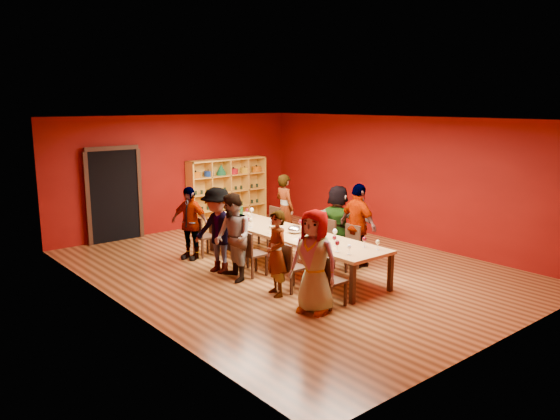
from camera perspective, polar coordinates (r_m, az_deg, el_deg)
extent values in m
cube|color=brown|center=(11.16, 1.06, -6.14)|extent=(7.10, 9.10, 0.02)
cube|color=#630804|center=(14.49, -10.64, 3.82)|extent=(7.10, 0.02, 3.00)
cube|color=#630804|center=(8.02, 22.62, -2.81)|extent=(7.10, 0.02, 3.00)
cube|color=#630804|center=(8.96, -16.19, -0.96)|extent=(0.02, 9.10, 3.00)
cube|color=#630804|center=(13.34, 12.63, 3.11)|extent=(0.02, 9.10, 3.00)
cube|color=white|center=(10.66, 1.12, 9.55)|extent=(7.10, 9.10, 0.02)
cube|color=tan|center=(10.97, 1.08, -2.50)|extent=(1.10, 4.50, 0.06)
cube|color=black|center=(9.24, 7.60, -7.67)|extent=(0.08, 0.08, 0.69)
cube|color=black|center=(12.47, -7.17, -2.67)|extent=(0.08, 0.08, 0.69)
cube|color=black|center=(9.95, 11.47, -6.41)|extent=(0.08, 0.08, 0.69)
cube|color=black|center=(13.01, -3.53, -2.02)|extent=(0.08, 0.08, 0.69)
cube|color=black|center=(13.71, -17.01, 1.42)|extent=(1.20, 0.14, 2.20)
cube|color=black|center=(13.51, -17.18, 6.19)|extent=(1.32, 0.06, 0.10)
cube|color=black|center=(13.42, -19.45, 1.06)|extent=(0.10, 0.06, 2.20)
cube|color=black|center=(13.91, -14.43, 1.69)|extent=(0.10, 0.06, 2.20)
cube|color=gold|center=(14.49, -9.35, 1.47)|extent=(0.04, 0.40, 1.80)
cube|color=gold|center=(15.79, -1.94, 2.41)|extent=(0.04, 0.40, 1.80)
cube|color=gold|center=(14.99, -5.55, 5.28)|extent=(2.40, 0.40, 0.04)
cube|color=gold|center=(15.27, -5.42, -1.30)|extent=(2.40, 0.40, 0.04)
cube|color=gold|center=(15.26, -5.89, 2.05)|extent=(2.40, 0.02, 1.80)
cube|color=gold|center=(15.18, -5.45, 0.29)|extent=(2.36, 0.38, 0.03)
cube|color=gold|center=(15.11, -5.48, 1.96)|extent=(2.36, 0.38, 0.03)
cube|color=gold|center=(15.04, -5.52, 3.65)|extent=(2.36, 0.38, 0.03)
cube|color=gold|center=(14.78, -7.41, 1.72)|extent=(0.03, 0.38, 1.76)
cube|color=gold|center=(15.11, -5.48, 1.96)|extent=(0.03, 0.38, 1.76)
cube|color=gold|center=(15.45, -3.64, 2.20)|extent=(0.03, 0.38, 1.76)
cylinder|color=orange|center=(14.50, -8.80, 3.65)|extent=(0.26, 0.26, 0.15)
sphere|color=black|center=(14.48, -8.81, 4.02)|extent=(0.05, 0.05, 0.05)
cylinder|color=navy|center=(14.70, -7.46, 3.79)|extent=(0.26, 0.26, 0.15)
sphere|color=black|center=(14.69, -7.47, 4.16)|extent=(0.05, 0.05, 0.05)
cylinder|color=#1A693C|center=(14.92, -6.16, 3.80)|extent=(0.26, 0.26, 0.08)
cone|color=#1A693C|center=(14.90, -6.17, 4.37)|extent=(0.24, 0.24, 0.22)
cylinder|color=red|center=(15.14, -4.90, 4.06)|extent=(0.26, 0.26, 0.15)
sphere|color=black|center=(15.13, -4.90, 4.42)|extent=(0.05, 0.05, 0.05)
cylinder|color=yellow|center=(15.37, -3.67, 4.19)|extent=(0.26, 0.26, 0.15)
sphere|color=black|center=(15.36, -3.67, 4.54)|extent=(0.05, 0.05, 0.05)
cylinder|color=orange|center=(15.61, -2.48, 4.31)|extent=(0.26, 0.26, 0.15)
sphere|color=black|center=(15.59, -2.48, 4.65)|extent=(0.05, 0.05, 0.05)
cylinder|color=black|center=(14.64, -8.76, 0.05)|extent=(0.07, 0.07, 0.10)
cylinder|color=black|center=(14.73, -8.14, 0.14)|extent=(0.07, 0.07, 0.10)
cylinder|color=black|center=(14.82, -7.53, 0.23)|extent=(0.07, 0.07, 0.10)
cylinder|color=black|center=(14.92, -6.93, 0.31)|extent=(0.07, 0.07, 0.10)
cylinder|color=black|center=(15.02, -6.34, 0.40)|extent=(0.07, 0.07, 0.10)
cylinder|color=black|center=(15.12, -5.75, 0.49)|extent=(0.07, 0.07, 0.10)
cylinder|color=black|center=(15.22, -5.18, 0.57)|extent=(0.07, 0.07, 0.10)
cylinder|color=black|center=(15.33, -4.61, 0.65)|extent=(0.07, 0.07, 0.10)
cylinder|color=black|center=(15.43, -4.04, 0.73)|extent=(0.07, 0.07, 0.10)
cylinder|color=black|center=(15.54, -3.49, 0.81)|extent=(0.07, 0.07, 0.10)
cylinder|color=black|center=(15.64, -2.94, 0.89)|extent=(0.07, 0.07, 0.10)
cylinder|color=black|center=(15.75, -2.40, 0.97)|extent=(0.07, 0.07, 0.10)
cylinder|color=black|center=(14.56, -8.81, 1.79)|extent=(0.07, 0.07, 0.10)
cylinder|color=black|center=(14.65, -8.19, 1.87)|extent=(0.07, 0.07, 0.10)
cylinder|color=black|center=(14.75, -7.58, 1.94)|extent=(0.07, 0.07, 0.10)
cylinder|color=black|center=(14.84, -6.97, 2.02)|extent=(0.07, 0.07, 0.10)
cylinder|color=black|center=(14.94, -6.38, 2.10)|extent=(0.07, 0.07, 0.10)
cylinder|color=black|center=(15.04, -5.79, 2.17)|extent=(0.07, 0.07, 0.10)
cylinder|color=black|center=(15.15, -5.21, 2.24)|extent=(0.07, 0.07, 0.10)
cylinder|color=black|center=(15.25, -4.63, 2.31)|extent=(0.07, 0.07, 0.10)
cylinder|color=black|center=(15.35, -4.07, 2.38)|extent=(0.07, 0.07, 0.10)
cylinder|color=black|center=(15.46, -3.51, 2.45)|extent=(0.07, 0.07, 0.10)
cylinder|color=black|center=(15.57, -2.96, 2.52)|extent=(0.07, 0.07, 0.10)
cylinder|color=black|center=(15.68, -2.42, 2.59)|extent=(0.07, 0.07, 0.10)
cube|color=black|center=(9.09, 5.35, -7.37)|extent=(0.42, 0.42, 0.04)
cube|color=black|center=(8.89, 4.50, -6.17)|extent=(0.04, 0.40, 0.44)
cube|color=black|center=(8.94, 5.32, -9.23)|extent=(0.04, 0.04, 0.41)
cube|color=black|center=(9.17, 6.84, -8.73)|extent=(0.04, 0.04, 0.41)
cube|color=black|center=(9.17, 3.80, -8.68)|extent=(0.04, 0.04, 0.41)
cube|color=black|center=(9.39, 5.33, -8.21)|extent=(0.04, 0.04, 0.41)
imported|color=#131834|center=(8.71, 3.60, -5.36)|extent=(0.69, 0.92, 1.68)
cube|color=black|center=(9.77, 1.31, -6.00)|extent=(0.42, 0.42, 0.04)
cube|color=black|center=(9.58, 0.45, -4.84)|extent=(0.04, 0.40, 0.44)
cube|color=black|center=(9.61, 1.20, -7.70)|extent=(0.04, 0.04, 0.41)
cube|color=black|center=(9.83, 2.71, -7.29)|extent=(0.04, 0.04, 0.41)
cube|color=black|center=(9.86, -0.10, -7.21)|extent=(0.04, 0.04, 0.41)
cube|color=black|center=(10.07, 1.40, -6.82)|extent=(0.04, 0.04, 0.41)
imported|color=#131534|center=(9.45, -0.39, -4.56)|extent=(0.52, 0.63, 1.50)
cube|color=black|center=(10.62, -2.71, -4.59)|extent=(0.42, 0.42, 0.04)
cube|color=black|center=(10.44, -3.56, -3.50)|extent=(0.04, 0.40, 0.44)
cube|color=black|center=(10.45, -2.89, -6.14)|extent=(0.04, 0.04, 0.41)
cube|color=black|center=(10.65, -1.42, -5.79)|extent=(0.04, 0.04, 0.41)
cube|color=black|center=(10.72, -3.98, -5.71)|extent=(0.04, 0.04, 0.41)
cube|color=black|center=(10.91, -2.53, -5.39)|extent=(0.04, 0.04, 0.41)
imported|color=silver|center=(10.23, -4.95, -2.89)|extent=(0.61, 0.89, 1.67)
cube|color=black|center=(11.10, -4.62, -3.91)|extent=(0.42, 0.42, 0.04)
cube|color=black|center=(10.93, -5.46, -2.86)|extent=(0.04, 0.40, 0.44)
cube|color=black|center=(10.93, -4.82, -5.38)|extent=(0.04, 0.04, 0.41)
cube|color=black|center=(11.12, -3.38, -5.07)|extent=(0.04, 0.04, 0.41)
cube|color=black|center=(11.20, -5.82, -4.99)|extent=(0.04, 0.04, 0.41)
cube|color=black|center=(11.39, -4.40, -4.69)|extent=(0.04, 0.04, 0.41)
imported|color=pink|center=(10.76, -6.53, -2.12)|extent=(0.73, 1.18, 1.70)
cube|color=black|center=(12.06, -7.86, -2.75)|extent=(0.42, 0.42, 0.04)
cube|color=black|center=(11.91, -8.67, -1.77)|extent=(0.04, 0.40, 0.44)
cube|color=black|center=(11.89, -8.10, -4.08)|extent=(0.04, 0.04, 0.41)
cube|color=black|center=(12.06, -6.72, -3.82)|extent=(0.04, 0.04, 0.41)
cube|color=black|center=(12.17, -8.94, -3.75)|extent=(0.04, 0.04, 0.41)
cube|color=black|center=(12.34, -7.58, -3.50)|extent=(0.04, 0.04, 0.41)
imported|color=#4C4D52|center=(11.79, -9.42, -1.34)|extent=(0.75, 1.01, 1.57)
cube|color=black|center=(11.06, 6.93, -4.01)|extent=(0.42, 0.42, 0.04)
cube|color=black|center=(11.13, 7.64, -2.65)|extent=(0.04, 0.40, 0.44)
cube|color=black|center=(10.89, 6.93, -5.49)|extent=(0.04, 0.04, 0.41)
cube|color=black|center=(11.13, 8.15, -5.15)|extent=(0.04, 0.04, 0.41)
cube|color=black|center=(11.12, 5.66, -5.11)|extent=(0.04, 0.04, 0.41)
cube|color=black|center=(11.35, 6.88, -4.79)|extent=(0.04, 0.04, 0.41)
imported|color=#C58492|center=(11.20, 8.17, -1.60)|extent=(0.55, 1.05, 1.72)
cube|color=black|center=(11.53, 4.43, -3.33)|extent=(0.42, 0.42, 0.04)
cube|color=black|center=(11.60, 5.13, -2.03)|extent=(0.04, 0.40, 0.44)
cube|color=black|center=(11.36, 4.39, -4.73)|extent=(0.04, 0.04, 0.41)
cube|color=black|center=(11.59, 5.61, -4.43)|extent=(0.04, 0.04, 0.41)
cube|color=black|center=(11.59, 3.23, -4.38)|extent=(0.04, 0.04, 0.41)
cube|color=black|center=(11.82, 4.44, -4.09)|extent=(0.04, 0.04, 0.41)
imported|color=silver|center=(11.76, 6.05, -1.24)|extent=(0.75, 1.54, 1.59)
cube|color=black|center=(12.85, -1.17, -1.77)|extent=(0.42, 0.42, 0.04)
cube|color=black|center=(12.92, -0.52, -0.61)|extent=(0.04, 0.40, 0.44)
cube|color=black|center=(12.67, -1.29, -3.01)|extent=(0.04, 0.04, 0.41)
cube|color=black|center=(12.88, -0.11, -2.77)|extent=(0.04, 0.04, 0.41)
cube|color=black|center=(12.93, -2.23, -2.72)|extent=(0.04, 0.04, 0.41)
cube|color=black|center=(13.14, -1.05, -2.49)|extent=(0.04, 0.04, 0.41)
imported|color=#547CAE|center=(13.07, 0.50, 0.20)|extent=(0.48, 0.63, 1.64)
cylinder|color=white|center=(11.22, 2.15, -2.01)|extent=(0.07, 0.07, 0.01)
cylinder|color=white|center=(11.21, 2.15, -1.70)|extent=(0.01, 0.01, 0.12)
ellipsoid|color=#4B0812|center=(11.19, 2.15, -1.22)|extent=(0.08, 0.08, 0.10)
cylinder|color=white|center=(9.97, 8.79, -3.83)|extent=(0.06, 0.06, 0.01)
cylinder|color=white|center=(9.96, 8.80, -3.51)|extent=(0.01, 0.01, 0.11)
ellipsoid|color=#4B0812|center=(9.94, 8.82, -3.03)|extent=(0.08, 0.08, 0.09)
cylinder|color=white|center=(9.60, 5.99, -4.35)|extent=(0.07, 0.07, 0.01)
cylinder|color=white|center=(9.58, 5.99, -4.00)|extent=(0.01, 0.01, 0.12)
ellipsoid|color=#4B0812|center=(9.56, 6.00, -3.45)|extent=(0.08, 0.08, 0.10)
cylinder|color=white|center=(11.84, -0.62, -1.30)|extent=(0.06, 0.06, 0.01)
cylinder|color=white|center=(11.83, -0.62, -1.04)|extent=(0.01, 0.01, 0.10)
ellipsoid|color=#D3C284|center=(11.81, -0.62, -0.64)|extent=(0.07, 0.07, 0.09)
cylinder|color=white|center=(10.44, 5.74, -3.07)|extent=(0.07, 0.07, 0.01)
cylinder|color=white|center=(10.43, 5.75, -2.73)|extent=(0.01, 0.01, 0.12)
ellipsoid|color=white|center=(10.40, 5.76, -2.22)|extent=(0.09, 0.09, 0.10)
cylinder|color=white|center=(11.71, -0.37, -1.43)|extent=(0.06, 0.06, 0.01)
cylinder|color=white|center=(11.70, -0.37, -1.15)|extent=(0.01, 0.01, 0.11)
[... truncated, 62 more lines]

